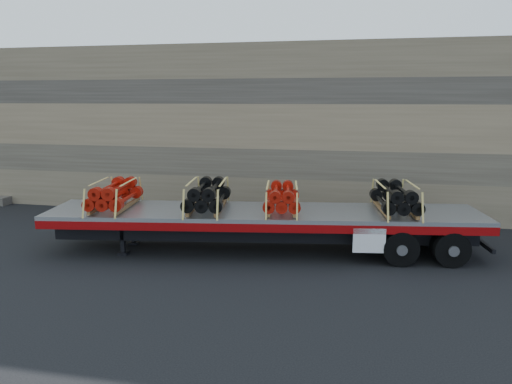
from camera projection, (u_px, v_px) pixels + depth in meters
ground at (246, 253)px, 15.79m from camera, size 120.00×120.00×0.00m
rock_wall at (281, 130)px, 21.38m from camera, size 44.00×3.00×7.00m
trailer at (263, 231)px, 15.85m from camera, size 13.78×4.71×1.35m
bundle_front at (114, 195)px, 15.91m from camera, size 1.54×2.53×0.84m
bundle_midfront at (207, 196)px, 15.74m from camera, size 1.59×2.60×0.87m
bundle_midrear at (282, 198)px, 15.62m from camera, size 1.43×2.34×0.78m
bundle_rear at (395, 199)px, 15.41m from camera, size 1.55×2.54×0.84m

